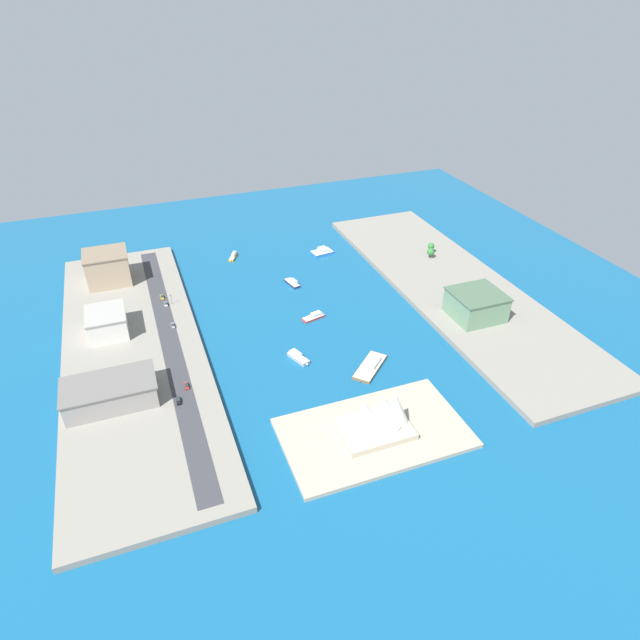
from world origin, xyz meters
The scene contains 23 objects.
ground_plane centered at (0.00, 0.00, 0.00)m, with size 440.00×440.00×0.00m, color #145684.
quay_west centered at (-97.70, 0.00, 1.52)m, with size 70.00×240.00×3.05m, color gray.
quay_east centered at (97.70, 0.00, 1.52)m, with size 70.00×240.00×3.05m, color gray.
peninsula_point centered at (4.78, 98.66, 1.00)m, with size 79.86×46.64×2.00m, color #A89E89.
road_strip centered at (78.62, 0.00, 3.12)m, with size 9.84×228.00×0.15m, color #38383D.
yacht_sleek_gray centered at (18.28, 35.63, 1.41)m, with size 8.96×14.96×3.57m.
tugboat_red centered at (-3.27, 1.25, 1.13)m, with size 14.55×8.12×3.08m.
barge_flat_brown centered at (-13.96, 55.07, 1.20)m, with size 24.60×23.75×3.38m.
patrol_launch_navy centered at (-3.95, -41.49, 1.30)m, with size 7.31×14.74×3.59m.
catamaran_blue centered at (-38.30, -77.66, 1.32)m, with size 16.43×11.49×3.83m.
water_taxi_orange centered at (22.82, -92.60, 1.19)m, with size 8.69×12.77×3.22m.
terminal_long_green centered at (-88.23, 36.01, 10.62)m, with size 28.28×26.87×15.08m.
hotel_broad_white centered at (108.35, -19.93, 9.57)m, with size 20.72×24.66×12.99m.
apartment_midrise_tan centered at (104.95, -80.60, 13.14)m, with size 26.47×24.49×20.13m.
carpark_squat_concrete centered at (109.60, 40.28, 8.77)m, with size 41.43×23.15×11.38m.
pickup_red centered at (76.15, 41.69, 3.97)m, with size 1.92×5.22×1.59m.
taxi_yellow_cab centered at (76.86, -47.55, 3.95)m, with size 2.02×4.82×1.50m.
van_white centered at (75.74, -38.15, 3.97)m, with size 1.91×4.50×1.57m.
suv_black centered at (81.29, 51.13, 4.04)m, with size 1.98×5.10×1.73m.
sedan_silver centered at (74.98, -13.51, 3.92)m, with size 1.90×4.82×1.45m.
traffic_light_waterfront centered at (72.17, -38.33, 7.39)m, with size 0.36×0.36×6.50m.
opera_landmark centered at (3.97, 98.66, 10.64)m, with size 30.72×22.61×20.23m.
park_tree_cluster centered at (-104.77, -41.55, 7.91)m, with size 9.43×12.16×7.43m.
Camera 1 is at (86.82, 250.12, 169.39)m, focal length 30.41 mm.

